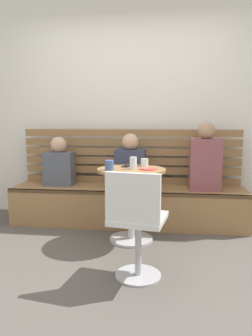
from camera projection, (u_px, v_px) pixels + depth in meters
ground at (110, 271)px, 2.59m from camera, size 8.00×8.00×0.00m
back_wall at (132, 101)px, 3.98m from camera, size 5.20×0.10×2.90m
booth_bench at (128, 206)px, 3.73m from camera, size 2.70×0.52×0.44m
booth_backrest at (130, 156)px, 3.88m from camera, size 2.65×0.04×0.67m
cafe_table at (131, 191)px, 3.17m from camera, size 0.68×0.68×0.74m
white_chair at (136, 222)px, 2.37m from camera, size 0.46×0.46×0.85m
person_adult at (205, 160)px, 3.52m from camera, size 0.34×0.22×0.76m
person_child_left at (59, 164)px, 3.80m from camera, size 0.34×0.22×0.58m
person_child_middle at (130, 164)px, 3.64m from camera, size 0.34×0.22×0.63m
cup_glass_tall at (133, 163)px, 3.11m from camera, size 0.07×0.07×0.12m
cup_mug_blue at (109, 165)px, 3.05m from camera, size 0.08×0.08×0.09m
cup_glass_short at (144, 162)px, 3.31m from camera, size 0.08×0.08×0.08m
plate_small at (148, 169)px, 3.09m from camera, size 0.17×0.17×0.01m
phone_on_table at (126, 166)px, 3.28m from camera, size 0.10×0.15×0.01m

